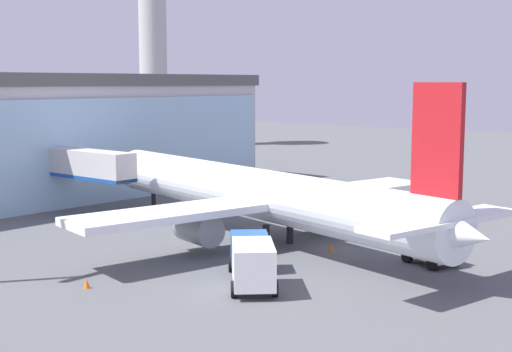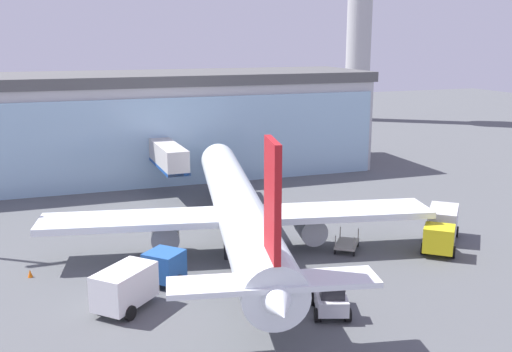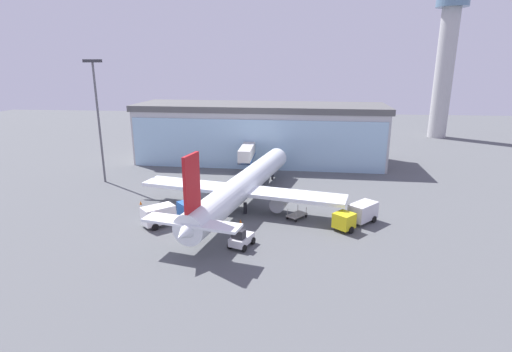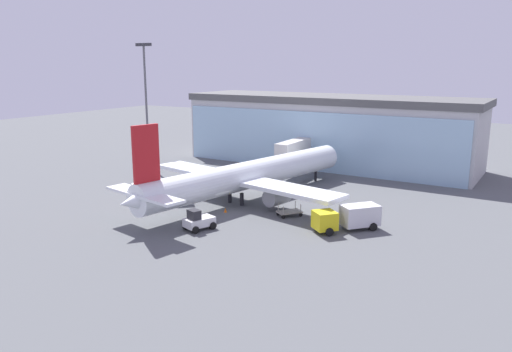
% 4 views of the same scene
% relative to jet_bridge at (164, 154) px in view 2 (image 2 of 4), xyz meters
% --- Properties ---
extents(ground, '(240.00, 240.00, 0.00)m').
position_rel_jet_bridge_xyz_m(ground, '(1.29, -25.30, -4.21)').
color(ground, '#545659').
extents(terminal_building, '(52.18, 16.35, 12.14)m').
position_rel_jet_bridge_xyz_m(terminal_building, '(1.29, 9.48, 1.86)').
color(terminal_building, '#B7B7B7').
rests_on(terminal_building, ground).
extents(jet_bridge, '(2.27, 13.42, 5.58)m').
position_rel_jet_bridge_xyz_m(jet_bridge, '(0.00, 0.00, 0.00)').
color(jet_bridge, beige).
rests_on(jet_bridge, ground).
extents(control_tower, '(8.69, 8.69, 38.97)m').
position_rel_jet_bridge_xyz_m(control_tower, '(48.57, 43.41, 18.52)').
color(control_tower, '#AFAFAF').
rests_on(control_tower, ground).
extents(airplane, '(29.86, 38.54, 11.33)m').
position_rel_jet_bridge_xyz_m(airplane, '(1.59, -19.46, -0.87)').
color(airplane, white).
rests_on(airplane, ground).
extents(catering_truck, '(6.83, 6.60, 2.65)m').
position_rel_jet_bridge_xyz_m(catering_truck, '(-7.40, -26.26, -2.75)').
color(catering_truck, '#2659A5').
rests_on(catering_truck, ground).
extents(fuel_truck, '(6.49, 6.92, 2.65)m').
position_rel_jet_bridge_xyz_m(fuel_truck, '(17.19, -24.24, -2.75)').
color(fuel_truck, yellow).
rests_on(fuel_truck, ground).
extents(baggage_cart, '(2.99, 3.19, 1.50)m').
position_rel_jet_bridge_xyz_m(baggage_cart, '(9.42, -22.80, -3.71)').
color(baggage_cart, '#9E998C').
rests_on(baggage_cart, ground).
extents(pushback_tug, '(3.07, 3.62, 2.30)m').
position_rel_jet_bridge_xyz_m(pushback_tug, '(3.08, -32.13, -3.24)').
color(pushback_tug, silver).
rests_on(pushback_tug, ground).
extents(safety_cone_nose, '(0.36, 0.36, 0.55)m').
position_rel_jet_bridge_xyz_m(safety_cone_nose, '(2.04, -25.28, -3.94)').
color(safety_cone_nose, orange).
rests_on(safety_cone_nose, ground).
extents(safety_cone_wingtip, '(0.36, 0.36, 0.55)m').
position_rel_jet_bridge_xyz_m(safety_cone_wingtip, '(-13.82, -19.70, -3.94)').
color(safety_cone_wingtip, orange).
rests_on(safety_cone_wingtip, ground).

